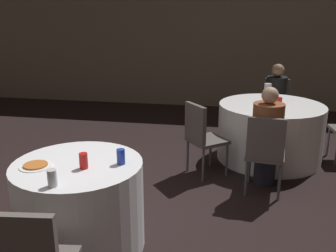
% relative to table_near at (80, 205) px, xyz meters
% --- Properties ---
extents(ground_plane, '(16.00, 16.00, 0.00)m').
position_rel_table_near_xyz_m(ground_plane, '(0.08, 0.04, -0.37)').
color(ground_plane, black).
extents(wall_back, '(16.00, 0.06, 2.80)m').
position_rel_table_near_xyz_m(wall_back, '(0.08, 5.04, 1.03)').
color(wall_back, gray).
rests_on(wall_back, ground_plane).
extents(table_near, '(1.05, 1.05, 0.74)m').
position_rel_table_near_xyz_m(table_near, '(0.00, 0.00, 0.00)').
color(table_near, silver).
rests_on(table_near, ground_plane).
extents(table_far, '(1.35, 1.35, 0.74)m').
position_rel_table_near_xyz_m(table_far, '(1.70, 2.27, 0.00)').
color(table_far, white).
rests_on(table_far, ground_plane).
extents(chair_far_north, '(0.45, 0.46, 0.88)m').
position_rel_table_near_xyz_m(chair_far_north, '(1.86, 3.35, 0.16)').
color(chair_far_north, '#59514C').
rests_on(chair_far_north, ground_plane).
extents(chair_far_southwest, '(0.56, 0.56, 0.88)m').
position_rel_table_near_xyz_m(chair_far_southwest, '(0.85, 1.59, 0.16)').
color(chair_far_southwest, '#59514C').
rests_on(chair_far_southwest, ground_plane).
extents(chair_far_south, '(0.45, 0.45, 0.88)m').
position_rel_table_near_xyz_m(chair_far_south, '(1.56, 1.19, 0.16)').
color(chair_far_south, '#59514C').
rests_on(chair_far_south, ground_plane).
extents(person_black_shirt, '(0.34, 0.49, 1.14)m').
position_rel_table_near_xyz_m(person_black_shirt, '(1.84, 3.18, 0.19)').
color(person_black_shirt, '#33384C').
rests_on(person_black_shirt, ground_plane).
extents(person_floral_shirt, '(0.35, 0.50, 1.16)m').
position_rel_table_near_xyz_m(person_floral_shirt, '(1.58, 1.35, 0.21)').
color(person_floral_shirt, black).
rests_on(person_floral_shirt, ground_plane).
extents(pizza_plate_near, '(0.25, 0.25, 0.02)m').
position_rel_table_near_xyz_m(pizza_plate_near, '(-0.29, -0.11, 0.38)').
color(pizza_plate_near, white).
rests_on(pizza_plate_near, table_near).
extents(soda_can_red, '(0.07, 0.07, 0.12)m').
position_rel_table_near_xyz_m(soda_can_red, '(0.09, -0.08, 0.43)').
color(soda_can_red, red).
rests_on(soda_can_red, table_near).
extents(soda_can_silver, '(0.07, 0.07, 0.12)m').
position_rel_table_near_xyz_m(soda_can_silver, '(-0.00, -0.41, 0.43)').
color(soda_can_silver, silver).
rests_on(soda_can_silver, table_near).
extents(soda_can_blue, '(0.07, 0.07, 0.12)m').
position_rel_table_near_xyz_m(soda_can_blue, '(0.35, 0.05, 0.43)').
color(soda_can_blue, '#1E38A5').
rests_on(soda_can_blue, table_near).
extents(bottle_far, '(0.09, 0.09, 0.28)m').
position_rel_table_near_xyz_m(bottle_far, '(1.63, 2.24, 0.51)').
color(bottle_far, silver).
rests_on(bottle_far, table_far).
extents(cup_far, '(0.07, 0.07, 0.10)m').
position_rel_table_near_xyz_m(cup_far, '(1.78, 2.27, 0.42)').
color(cup_far, red).
rests_on(cup_far, table_far).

